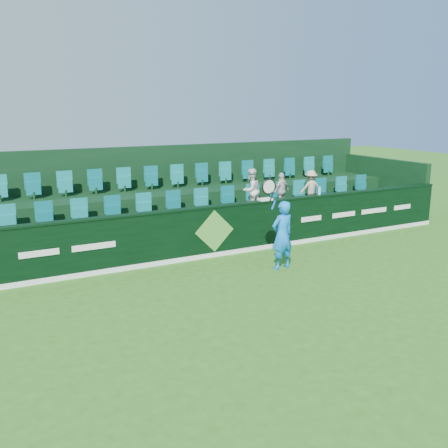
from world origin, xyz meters
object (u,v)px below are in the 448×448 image
tennis_player (282,234)px  spectator_middle (281,191)px  spectator_right (311,188)px  drinks_bottle (319,191)px  spectator_left (251,190)px  towel (265,199)px

tennis_player → spectator_middle: size_ratio=2.12×
spectator_right → drinks_bottle: spectator_right is taller
spectator_left → tennis_player: bearing=57.3°
spectator_right → towel: bearing=34.0°
drinks_bottle → tennis_player: bearing=-145.1°
spectator_left → spectator_middle: bearing=163.0°
spectator_middle → spectator_right: 1.10m
tennis_player → spectator_right: bearing=43.4°
spectator_middle → drinks_bottle: spectator_middle is taller
tennis_player → towel: size_ratio=6.29×
spectator_left → spectator_right: 2.17m
spectator_middle → towel: bearing=23.3°
spectator_right → towel: spectator_right is taller
spectator_middle → towel: (-1.29, -1.12, 0.03)m
spectator_left → towel: spectator_left is taller
spectator_left → towel: size_ratio=3.49×
drinks_bottle → towel: bearing=180.0°
spectator_middle → drinks_bottle: 1.25m
towel → spectator_right: bearing=25.1°
spectator_middle → spectator_right: bearing=162.4°
spectator_left → drinks_bottle: bearing=128.4°
spectator_middle → spectator_left: bearing=-17.6°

